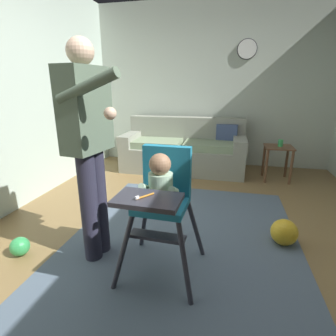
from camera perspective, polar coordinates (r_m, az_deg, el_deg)
ground at (r=2.58m, az=3.91°, el=-16.12°), size 5.64×6.94×0.10m
wall_far at (r=4.85m, az=9.52°, el=17.01°), size 4.84×0.06×2.74m
wall_left at (r=3.39m, az=-32.48°, el=14.66°), size 0.06×5.94×2.74m
area_rug at (r=2.48m, az=2.98°, el=-16.20°), size 2.08×2.76×0.01m
couch at (r=4.50m, az=3.50°, el=3.86°), size 2.01×0.86×0.86m
high_chair at (r=1.88m, az=-1.38°, el=-4.96°), size 0.63×0.74×0.96m
adult_standing at (r=2.08m, az=-16.63°, el=5.18°), size 0.51×0.55×1.69m
toy_ball at (r=2.65m, az=23.79°, el=-12.57°), size 0.24×0.24×0.24m
toy_ball_second at (r=2.63m, az=-29.35°, el=-14.54°), size 0.16×0.16×0.16m
side_table at (r=4.27m, az=22.62°, el=2.51°), size 0.40×0.40×0.52m
sippy_cup at (r=4.24m, az=23.12°, el=4.98°), size 0.07×0.07×0.10m
wall_clock at (r=4.84m, az=16.71°, el=23.38°), size 0.32×0.04×0.32m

